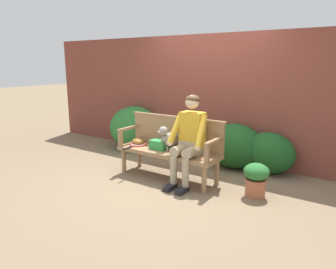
{
  "coord_description": "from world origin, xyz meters",
  "views": [
    {
      "loc": [
        2.63,
        -3.84,
        1.77
      ],
      "look_at": [
        0.0,
        0.0,
        0.7
      ],
      "focal_mm": 33.64,
      "sensor_mm": 36.0,
      "label": 1
    }
  ],
  "objects_px": {
    "person_seated": "(189,137)",
    "baseball_glove": "(138,141)",
    "potted_plant": "(256,178)",
    "tennis_racket": "(137,144)",
    "dog_on_bench": "(168,138)",
    "sports_bag": "(160,145)",
    "garden_bench": "(168,154)"
  },
  "relations": [
    {
      "from": "person_seated",
      "to": "tennis_racket",
      "type": "bearing_deg",
      "value": -179.93
    },
    {
      "from": "person_seated",
      "to": "garden_bench",
      "type": "bearing_deg",
      "value": 177.78
    },
    {
      "from": "tennis_racket",
      "to": "potted_plant",
      "type": "height_order",
      "value": "tennis_racket"
    },
    {
      "from": "sports_bag",
      "to": "potted_plant",
      "type": "height_order",
      "value": "sports_bag"
    },
    {
      "from": "person_seated",
      "to": "potted_plant",
      "type": "relative_size",
      "value": 2.87
    },
    {
      "from": "garden_bench",
      "to": "potted_plant",
      "type": "height_order",
      "value": "potted_plant"
    },
    {
      "from": "person_seated",
      "to": "baseball_glove",
      "type": "xyz_separation_m",
      "value": [
        -1.02,
        0.06,
        -0.23
      ]
    },
    {
      "from": "baseball_glove",
      "to": "person_seated",
      "type": "bearing_deg",
      "value": 13.73
    },
    {
      "from": "garden_bench",
      "to": "potted_plant",
      "type": "bearing_deg",
      "value": 4.57
    },
    {
      "from": "garden_bench",
      "to": "baseball_glove",
      "type": "bearing_deg",
      "value": 175.67
    },
    {
      "from": "person_seated",
      "to": "baseball_glove",
      "type": "bearing_deg",
      "value": 176.46
    },
    {
      "from": "sports_bag",
      "to": "potted_plant",
      "type": "xyz_separation_m",
      "value": [
        1.51,
        0.11,
        -0.27
      ]
    },
    {
      "from": "tennis_racket",
      "to": "potted_plant",
      "type": "xyz_separation_m",
      "value": [
        1.95,
        0.12,
        -0.21
      ]
    },
    {
      "from": "garden_bench",
      "to": "person_seated",
      "type": "height_order",
      "value": "person_seated"
    },
    {
      "from": "baseball_glove",
      "to": "potted_plant",
      "type": "bearing_deg",
      "value": 19.0
    },
    {
      "from": "person_seated",
      "to": "baseball_glove",
      "type": "height_order",
      "value": "person_seated"
    },
    {
      "from": "baseball_glove",
      "to": "sports_bag",
      "type": "distance_m",
      "value": 0.49
    },
    {
      "from": "garden_bench",
      "to": "potted_plant",
      "type": "xyz_separation_m",
      "value": [
        1.36,
        0.11,
        -0.14
      ]
    },
    {
      "from": "potted_plant",
      "to": "baseball_glove",
      "type": "bearing_deg",
      "value": -178.27
    },
    {
      "from": "person_seated",
      "to": "baseball_glove",
      "type": "relative_size",
      "value": 6.01
    },
    {
      "from": "person_seated",
      "to": "dog_on_bench",
      "type": "relative_size",
      "value": 3.51
    },
    {
      "from": "sports_bag",
      "to": "garden_bench",
      "type": "bearing_deg",
      "value": 1.9
    },
    {
      "from": "garden_bench",
      "to": "sports_bag",
      "type": "xyz_separation_m",
      "value": [
        -0.16,
        -0.01,
        0.13
      ]
    },
    {
      "from": "tennis_racket",
      "to": "baseball_glove",
      "type": "distance_m",
      "value": 0.08
    },
    {
      "from": "dog_on_bench",
      "to": "sports_bag",
      "type": "xyz_separation_m",
      "value": [
        -0.15,
        -0.03,
        -0.12
      ]
    },
    {
      "from": "garden_bench",
      "to": "sports_bag",
      "type": "distance_m",
      "value": 0.2
    },
    {
      "from": "sports_bag",
      "to": "person_seated",
      "type": "bearing_deg",
      "value": -1.04
    },
    {
      "from": "baseball_glove",
      "to": "potted_plant",
      "type": "distance_m",
      "value": 2.01
    },
    {
      "from": "garden_bench",
      "to": "person_seated",
      "type": "relative_size",
      "value": 1.24
    },
    {
      "from": "sports_bag",
      "to": "potted_plant",
      "type": "bearing_deg",
      "value": 4.3
    },
    {
      "from": "tennis_racket",
      "to": "sports_bag",
      "type": "relative_size",
      "value": 2.05
    },
    {
      "from": "person_seated",
      "to": "potted_plant",
      "type": "distance_m",
      "value": 1.09
    }
  ]
}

